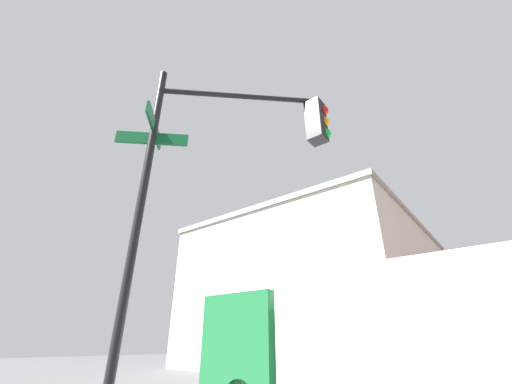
# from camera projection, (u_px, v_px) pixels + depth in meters

# --- Properties ---
(traffic_signal_near) EXTENTS (2.52, 2.45, 6.04)m
(traffic_signal_near) POSITION_uv_depth(u_px,v_px,m) (228.00, 162.00, 4.83)
(traffic_signal_near) COLOR black
(traffic_signal_near) RESTS_ON ground_plane
(building_stucco) EXTENTS (18.35, 22.74, 11.48)m
(building_stucco) POSITION_uv_depth(u_px,v_px,m) (329.00, 297.00, 29.75)
(building_stucco) COLOR beige
(building_stucco) RESTS_ON ground_plane
(box_truck_second) EXTENTS (8.04, 2.58, 3.32)m
(box_truck_second) POSITION_uv_depth(u_px,v_px,m) (363.00, 340.00, 7.29)
(box_truck_second) COLOR #19592D
(box_truck_second) RESTS_ON ground_plane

